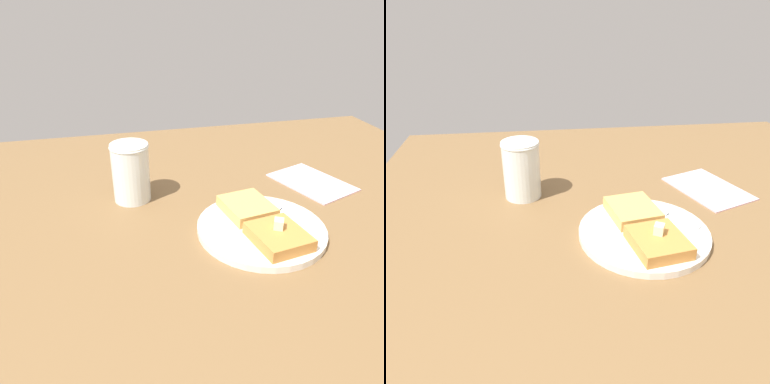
# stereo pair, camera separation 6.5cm
# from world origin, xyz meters

# --- Properties ---
(table_surface) EXTENTS (1.07, 1.07, 0.03)m
(table_surface) POSITION_xyz_m (0.00, 0.00, 0.01)
(table_surface) COLOR brown
(table_surface) RESTS_ON ground
(plate) EXTENTS (0.21, 0.21, 0.01)m
(plate) POSITION_xyz_m (-0.03, 0.02, 0.04)
(plate) COLOR silver
(plate) RESTS_ON table_surface
(toast_slice_left) EXTENTS (0.10, 0.09, 0.02)m
(toast_slice_left) POSITION_xyz_m (-0.07, 0.01, 0.05)
(toast_slice_left) COLOR #BD7B38
(toast_slice_left) RESTS_ON plate
(toast_slice_middle) EXTENTS (0.10, 0.09, 0.02)m
(toast_slice_middle) POSITION_xyz_m (0.02, 0.03, 0.05)
(toast_slice_middle) COLOR tan
(toast_slice_middle) RESTS_ON plate
(butter_pat_primary) EXTENTS (0.02, 0.02, 0.02)m
(butter_pat_primary) POSITION_xyz_m (-0.07, 0.01, 0.07)
(butter_pat_primary) COLOR #F0EAB1
(butter_pat_primary) RESTS_ON toast_slice_left
(fork) EXTENTS (0.12, 0.12, 0.00)m
(fork) POSITION_xyz_m (0.02, -0.03, 0.04)
(fork) COLOR silver
(fork) RESTS_ON plate
(syrup_jar) EXTENTS (0.07, 0.07, 0.11)m
(syrup_jar) POSITION_xyz_m (0.14, 0.21, 0.08)
(syrup_jar) COLOR #432108
(syrup_jar) RESTS_ON table_surface
(napkin) EXTENTS (0.19, 0.16, 0.00)m
(napkin) POSITION_xyz_m (0.12, -0.16, 0.03)
(napkin) COLOR beige
(napkin) RESTS_ON table_surface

